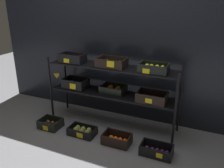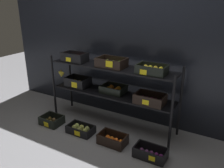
{
  "view_description": "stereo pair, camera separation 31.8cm",
  "coord_description": "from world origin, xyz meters",
  "views": [
    {
      "loc": [
        1.21,
        -2.74,
        1.73
      ],
      "look_at": [
        0.0,
        0.0,
        0.62
      ],
      "focal_mm": 37.49,
      "sensor_mm": 36.0,
      "label": 1
    },
    {
      "loc": [
        1.49,
        -2.59,
        1.73
      ],
      "look_at": [
        0.0,
        0.0,
        0.62
      ],
      "focal_mm": 37.49,
      "sensor_mm": 36.0,
      "label": 2
    }
  ],
  "objects": [
    {
      "name": "ground_plane",
      "position": [
        0.0,
        0.0,
        0.0
      ],
      "size": [
        10.0,
        10.0,
        0.0
      ],
      "primitive_type": "plane",
      "color": "gray"
    },
    {
      "name": "storefront_wall",
      "position": [
        0.0,
        0.39,
        1.1
      ],
      "size": [
        4.19,
        0.12,
        2.2
      ],
      "primitive_type": "cube",
      "color": "black",
      "rests_on": "ground_plane"
    },
    {
      "name": "display_rack",
      "position": [
        -0.02,
        -0.01,
        0.69
      ],
      "size": [
        1.91,
        0.42,
        1.0
      ],
      "color": "black",
      "rests_on": "ground_plane"
    },
    {
      "name": "crate_ground_kiwi",
      "position": [
        -0.76,
        -0.43,
        0.05
      ],
      "size": [
        0.3,
        0.24,
        0.12
      ],
      "color": "black",
      "rests_on": "ground_plane"
    },
    {
      "name": "crate_ground_pear",
      "position": [
        -0.25,
        -0.42,
        0.05
      ],
      "size": [
        0.36,
        0.22,
        0.11
      ],
      "color": "black",
      "rests_on": "ground_plane"
    },
    {
      "name": "crate_ground_tangerine",
      "position": [
        0.25,
        -0.42,
        0.05
      ],
      "size": [
        0.35,
        0.22,
        0.13
      ],
      "color": "black",
      "rests_on": "ground_plane"
    },
    {
      "name": "crate_ground_plum",
      "position": [
        0.76,
        -0.44,
        0.05
      ],
      "size": [
        0.37,
        0.22,
        0.13
      ],
      "color": "black",
      "rests_on": "ground_plane"
    }
  ]
}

